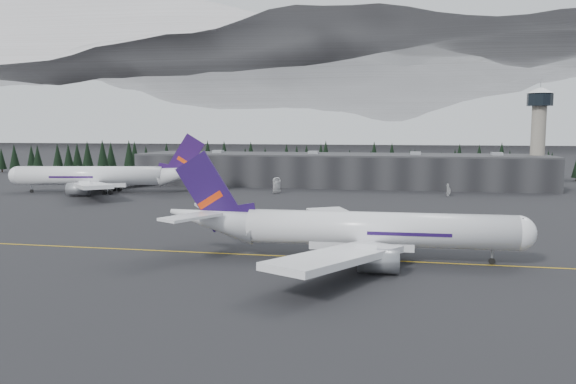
% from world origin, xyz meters
% --- Properties ---
extents(ground, '(1400.00, 1400.00, 0.00)m').
position_xyz_m(ground, '(0.00, 0.00, 0.00)').
color(ground, black).
rests_on(ground, ground).
extents(taxiline, '(400.00, 0.40, 0.02)m').
position_xyz_m(taxiline, '(0.00, -2.00, 0.01)').
color(taxiline, gold).
rests_on(taxiline, ground).
extents(terminal, '(160.00, 30.00, 12.60)m').
position_xyz_m(terminal, '(0.00, 125.00, 6.30)').
color(terminal, black).
rests_on(terminal, ground).
extents(control_tower, '(10.00, 10.00, 37.70)m').
position_xyz_m(control_tower, '(75.00, 128.00, 23.41)').
color(control_tower, gray).
rests_on(control_tower, ground).
extents(treeline, '(360.00, 20.00, 15.00)m').
position_xyz_m(treeline, '(0.00, 162.00, 7.50)').
color(treeline, black).
rests_on(treeline, ground).
extents(mountain_ridge, '(4400.00, 900.00, 420.00)m').
position_xyz_m(mountain_ridge, '(0.00, 1000.00, 0.00)').
color(mountain_ridge, white).
rests_on(mountain_ridge, ground).
extents(jet_main, '(63.68, 58.75, 18.72)m').
position_xyz_m(jet_main, '(14.58, -2.02, 5.28)').
color(jet_main, white).
rests_on(jet_main, ground).
extents(jet_parked, '(70.85, 64.87, 20.99)m').
position_xyz_m(jet_parked, '(-77.18, 83.38, 5.92)').
color(jet_parked, silver).
rests_on(jet_parked, ground).
extents(gse_vehicle_a, '(5.03, 6.21, 1.57)m').
position_xyz_m(gse_vehicle_a, '(-18.38, 93.19, 0.79)').
color(gse_vehicle_a, silver).
rests_on(gse_vehicle_a, ground).
extents(gse_vehicle_b, '(4.33, 1.77, 1.47)m').
position_xyz_m(gse_vehicle_b, '(40.22, 95.82, 0.74)').
color(gse_vehicle_b, '#BEBEC0').
rests_on(gse_vehicle_b, ground).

